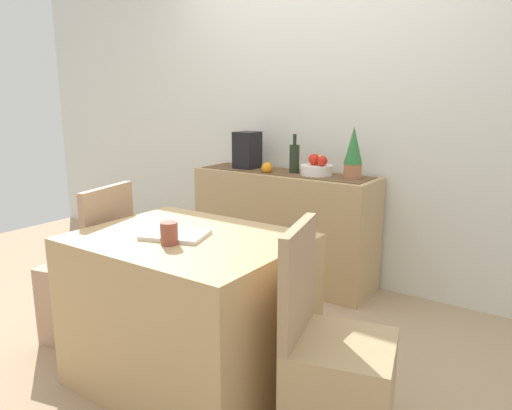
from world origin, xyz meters
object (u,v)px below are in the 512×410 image
potted_plant (353,153)px  chair_by_corner (336,383)px  chair_near_window (90,293)px  coffee_cup (169,233)px  coffee_maker (247,150)px  fruit_bowl (317,170)px  wine_bottle (294,158)px  sideboard_console (284,227)px  dining_table (190,310)px  open_book (176,235)px

potted_plant → chair_by_corner: size_ratio=0.39×
potted_plant → chair_by_corner: potted_plant is taller
chair_near_window → chair_by_corner: (1.55, -0.01, 0.00)m
coffee_cup → chair_by_corner: (0.75, 0.13, -0.52)m
coffee_maker → fruit_bowl: bearing=0.0°
fruit_bowl → potted_plant: 0.30m
wine_bottle → coffee_cup: 1.59m
coffee_maker → chair_by_corner: 2.15m
sideboard_console → coffee_cup: size_ratio=14.03×
sideboard_console → chair_by_corner: (1.12, -1.42, -0.15)m
wine_bottle → coffee_maker: same height
sideboard_console → coffee_cup: 1.64m
coffee_cup → chair_near_window: chair_near_window is taller
chair_by_corner → dining_table: bearing=179.7°
open_book → chair_by_corner: 0.95m
coffee_cup → coffee_maker: bearing=114.2°
potted_plant → chair_near_window: 1.87m
wine_bottle → chair_by_corner: wine_bottle is taller
wine_bottle → chair_near_window: 1.65m
coffee_cup → chair_near_window: bearing=170.1°
chair_near_window → potted_plant: bearing=55.6°
potted_plant → open_book: 1.49m
open_book → coffee_maker: bearing=94.6°
coffee_maker → potted_plant: potted_plant is taller
chair_near_window → fruit_bowl: bearing=63.8°
coffee_maker → coffee_cup: bearing=-65.8°
wine_bottle → chair_by_corner: bearing=-54.0°
wine_bottle → open_book: wine_bottle is taller
sideboard_console → open_book: 1.52m
potted_plant → coffee_maker: bearing=180.0°
sideboard_console → open_book: size_ratio=4.96×
fruit_bowl → chair_by_corner: size_ratio=0.25×
dining_table → coffee_cup: (0.02, -0.14, 0.42)m
dining_table → wine_bottle: bearing=100.3°
chair_near_window → chair_by_corner: bearing=-0.3°
fruit_bowl → coffee_cup: fruit_bowl is taller
fruit_bowl → dining_table: bearing=-86.9°
fruit_bowl → sideboard_console: bearing=180.0°
chair_near_window → coffee_cup: bearing=-9.9°
fruit_bowl → open_book: 1.46m
fruit_bowl → chair_near_window: (-0.70, -1.41, -0.60)m
chair_near_window → dining_table: bearing=-0.3°
wine_bottle → fruit_bowl: bearing=0.0°
coffee_maker → dining_table: coffee_maker is taller
wine_bottle → dining_table: 1.55m
open_book → chair_near_window: size_ratio=0.31×
dining_table → open_book: bearing=-138.0°
sideboard_console → fruit_bowl: fruit_bowl is taller
coffee_maker → open_book: size_ratio=1.01×
dining_table → open_book: (-0.04, -0.03, 0.38)m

